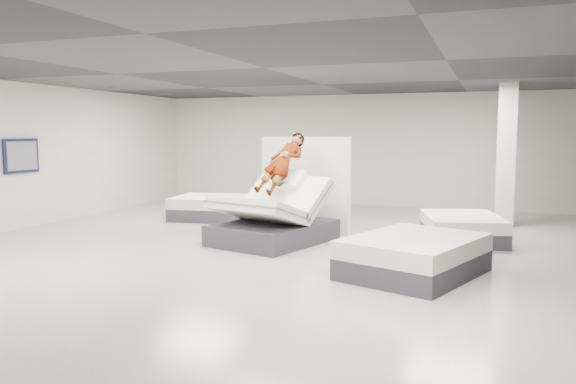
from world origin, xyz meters
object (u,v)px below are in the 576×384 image
(hero_bed, at_px, (273,220))
(flat_bed_right_near, at_px, (414,256))
(divider_panel, at_px, (304,184))
(person, at_px, (283,174))
(remote, at_px, (281,184))
(flat_bed_right_far, at_px, (462,228))
(flat_bed_left_far, at_px, (217,208))
(column, at_px, (506,155))
(wall_poster, at_px, (21,156))

(hero_bed, height_order, flat_bed_right_near, hero_bed)
(divider_panel, bearing_deg, flat_bed_right_near, -34.08)
(person, xyz_separation_m, remote, (0.12, -0.40, -0.16))
(flat_bed_right_near, bearing_deg, divider_panel, 131.22)
(remote, distance_m, flat_bed_right_far, 3.64)
(divider_panel, xyz_separation_m, flat_bed_right_far, (3.28, -0.13, -0.75))
(remote, distance_m, flat_bed_left_far, 3.63)
(column, bearing_deg, flat_bed_right_far, -109.73)
(flat_bed_right_far, bearing_deg, column, 70.27)
(remote, xyz_separation_m, wall_poster, (-5.94, -0.29, 0.46))
(flat_bed_right_far, bearing_deg, flat_bed_left_far, 171.24)
(person, relative_size, wall_poster, 1.62)
(column, height_order, wall_poster, column)
(remote, relative_size, divider_panel, 0.06)
(remote, xyz_separation_m, column, (3.99, 3.71, 0.46))
(flat_bed_left_far, distance_m, column, 6.84)
(divider_panel, bearing_deg, remote, -72.30)
(divider_panel, bearing_deg, hero_bed, -79.63)
(hero_bed, relative_size, wall_poster, 2.72)
(flat_bed_right_near, xyz_separation_m, wall_poster, (-8.61, 1.22, 1.31))
(flat_bed_left_far, height_order, column, column)
(hero_bed, bearing_deg, divider_panel, 85.66)
(person, relative_size, column, 0.48)
(person, xyz_separation_m, flat_bed_left_far, (-2.47, 1.99, -1.02))
(remote, relative_size, wall_poster, 0.15)
(person, bearing_deg, divider_panel, 104.29)
(hero_bed, bearing_deg, flat_bed_right_near, -29.16)
(flat_bed_right_near, distance_m, column, 5.55)
(remote, relative_size, column, 0.04)
(flat_bed_right_far, height_order, flat_bed_left_far, flat_bed_left_far)
(divider_panel, bearing_deg, person, -76.74)
(remote, height_order, column, column)
(person, distance_m, flat_bed_right_near, 3.53)
(remote, bearing_deg, column, 58.66)
(remote, bearing_deg, hero_bed, 171.32)
(flat_bed_right_far, bearing_deg, divider_panel, 177.65)
(flat_bed_right_near, bearing_deg, flat_bed_left_far, 143.41)
(flat_bed_right_far, height_order, wall_poster, wall_poster)
(hero_bed, bearing_deg, flat_bed_right_far, 22.49)
(hero_bed, bearing_deg, flat_bed_left_far, 136.03)
(person, distance_m, flat_bed_right_far, 3.65)
(hero_bed, xyz_separation_m, person, (0.09, 0.30, 0.86))
(hero_bed, xyz_separation_m, divider_panel, (0.12, 1.54, 0.57))
(flat_bed_right_far, height_order, column, column)
(wall_poster, bearing_deg, divider_panel, 18.16)
(divider_panel, xyz_separation_m, flat_bed_right_near, (2.76, -3.15, -0.72))
(remote, bearing_deg, flat_bed_right_near, -13.77)
(divider_panel, relative_size, flat_bed_right_far, 1.05)
(flat_bed_right_near, xyz_separation_m, flat_bed_left_far, (-5.26, 3.90, -0.01))
(flat_bed_right_far, relative_size, flat_bed_left_far, 0.97)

